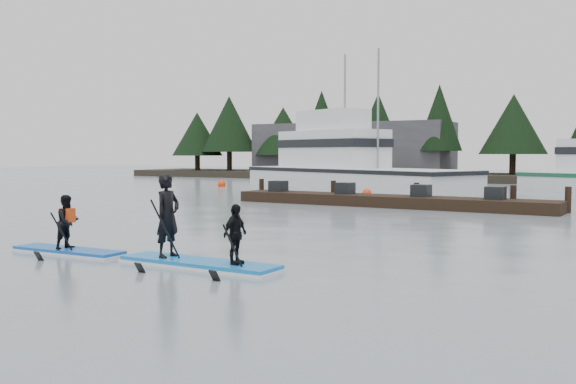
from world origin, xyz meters
The scene contains 10 objects.
ground centered at (0.00, 0.00, 0.00)m, with size 160.00×160.00×0.00m, color gray.
far_shore centered at (0.00, 42.00, 0.30)m, with size 70.00×8.00×0.60m, color #2D281E.
treeline centered at (0.00, 42.00, 0.00)m, with size 60.00×4.00×8.00m, color black, non-canonical shape.
waterfront_building centered at (-14.00, 44.00, 2.50)m, with size 18.00×6.00×5.00m, color #4C4C51.
fishing_boat_large centered at (-7.85, 28.74, 0.75)m, with size 17.89×11.69×9.88m.
floating_dock centered at (-0.14, 15.07, 0.23)m, with size 14.02×1.87×0.47m, color black.
buoy_b centered at (-3.41, 21.01, 0.00)m, with size 0.49×0.49×0.49m, color #F5360C.
buoy_a centered at (-15.68, 25.32, 0.00)m, with size 0.55×0.55×0.55m, color #F5360C.
paddleboard_solo centered at (-2.10, -0.54, 0.47)m, with size 2.86×1.01×1.81m.
paddleboard_duo centered at (1.37, -0.50, 0.60)m, with size 3.54×1.19×2.32m.
Camera 1 is at (9.14, -10.78, 2.26)m, focal length 40.00 mm.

